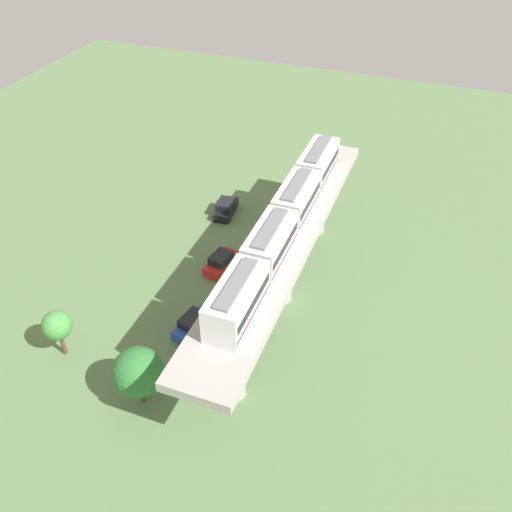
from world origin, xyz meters
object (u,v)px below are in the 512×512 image
at_px(train, 284,221).
at_px(parked_car_red, 222,262).
at_px(tree_near_viaduct, 138,372).
at_px(tree_mid_lot, 57,326).
at_px(parked_car_black, 226,208).
at_px(parked_car_blue, 194,324).

distance_m(train, parked_car_red, 10.98).
height_order(train, tree_near_viaduct, train).
distance_m(parked_car_red, tree_near_viaduct, 17.10).
relative_size(train, tree_mid_lot, 6.01).
distance_m(parked_car_black, parked_car_red, 9.72).
xyz_separation_m(tree_near_viaduct, tree_mid_lot, (8.60, -1.91, -0.07)).
relative_size(parked_car_red, tree_mid_lot, 0.98).
xyz_separation_m(parked_car_black, tree_near_viaduct, (-4.17, 25.97, 2.61)).
distance_m(parked_car_black, tree_mid_lot, 24.60).
relative_size(parked_car_blue, parked_car_red, 1.00).
xyz_separation_m(parked_car_black, parked_car_red, (-3.44, 9.09, 0.00)).
xyz_separation_m(parked_car_red, tree_mid_lot, (7.87, 14.97, 2.54)).
relative_size(train, parked_car_red, 6.16).
bearing_deg(train, parked_car_red, -17.25).
xyz_separation_m(parked_car_black, tree_mid_lot, (4.43, 24.06, 2.54)).
distance_m(parked_car_blue, tree_mid_lot, 11.25).
xyz_separation_m(train, parked_car_black, (10.44, -11.26, -8.17)).
bearing_deg(parked_car_red, tree_near_viaduct, 102.81).
height_order(parked_car_black, tree_mid_lot, tree_mid_lot).
bearing_deg(tree_near_viaduct, parked_car_red, -87.51).
distance_m(train, parked_car_black, 17.40).
bearing_deg(train, tree_mid_lot, 40.72).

